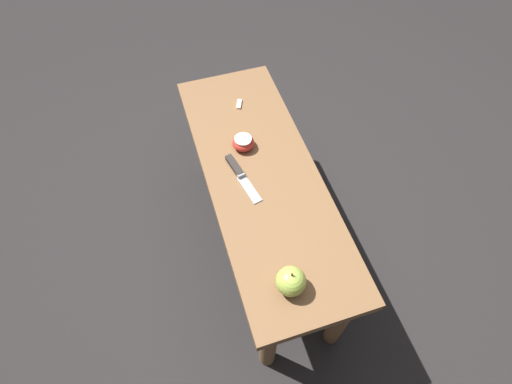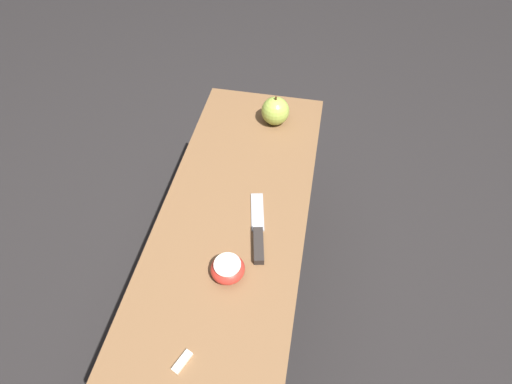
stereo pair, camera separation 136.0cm
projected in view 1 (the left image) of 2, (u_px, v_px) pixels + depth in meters
ground_plane at (261, 240)px, 1.79m from camera, size 8.00×8.00×0.00m
wooden_bench at (262, 189)px, 1.45m from camera, size 1.08×0.38×0.50m
knife at (238, 172)px, 1.37m from camera, size 0.22×0.07×0.02m
apple_whole at (291, 281)px, 1.12m from camera, size 0.09×0.09×0.10m
apple_cut at (243, 143)px, 1.43m from camera, size 0.08×0.08×0.04m
apple_slice_near_knife at (239, 104)px, 1.56m from camera, size 0.05×0.03×0.01m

